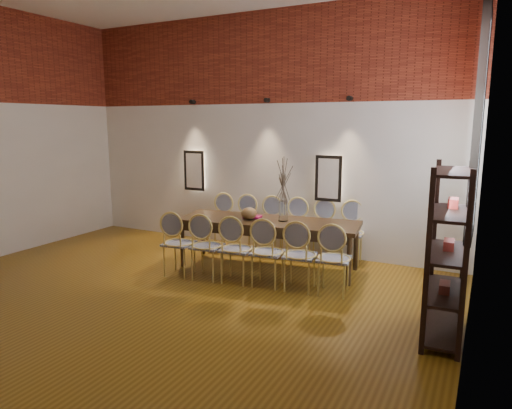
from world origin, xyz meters
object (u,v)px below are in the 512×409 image
at_px(chair_near_e, 300,255).
at_px(chair_far_d, 295,229).
at_px(chair_near_c, 237,249).
at_px(chair_far_a, 219,223).
at_px(chair_near_b, 207,246).
at_px(chair_near_d, 267,252).
at_px(chair_far_b, 244,225).
at_px(dining_table, 268,244).
at_px(chair_near_a, 179,243).
at_px(book, 252,217).
at_px(chair_near_f, 334,259).
at_px(bowl, 249,213).
at_px(chair_far_c, 269,227).
at_px(chair_far_f, 350,233).
at_px(vase, 283,211).
at_px(chair_far_e, 322,231).
at_px(shelving_rack, 448,253).

relative_size(chair_near_e, chair_far_d, 1.00).
xyz_separation_m(chair_near_c, chair_far_a, (-1.08, 1.30, 0.00)).
height_order(chair_near_b, chair_near_e, same).
distance_m(chair_near_b, chair_near_c, 0.45).
bearing_deg(chair_near_d, chair_far_b, 122.20).
height_order(dining_table, chair_near_a, chair_near_a).
bearing_deg(book, chair_near_f, -21.69).
bearing_deg(bowl, chair_far_c, 92.72).
height_order(chair_far_b, chair_far_f, same).
bearing_deg(chair_near_d, chair_far_f, 57.80).
bearing_deg(chair_far_f, bowl, 28.40).
height_order(chair_near_d, vase, vase).
height_order(chair_near_f, bowl, chair_near_f).
relative_size(chair_near_b, chair_far_b, 1.00).
distance_m(chair_far_d, chair_far_e, 0.45).
xyz_separation_m(chair_far_a, book, (0.92, -0.53, 0.30)).
distance_m(chair_far_a, chair_far_f, 2.24).
bearing_deg(chair_near_a, chair_near_d, 0.00).
distance_m(chair_near_e, chair_far_e, 1.43).
bearing_deg(chair_far_e, chair_near_b, 46.64).
bearing_deg(chair_far_e, chair_near_a, 38.45).
relative_size(chair_far_e, shelving_rack, 0.52).
xyz_separation_m(chair_near_a, chair_near_b, (0.44, 0.06, 0.00)).
bearing_deg(chair_near_b, shelving_rack, -14.88).
height_order(chair_far_a, chair_far_c, same).
distance_m(dining_table, bowl, 0.55).
relative_size(chair_far_d, chair_far_f, 1.00).
relative_size(dining_table, chair_near_f, 2.86).
relative_size(bowl, shelving_rack, 0.13).
xyz_separation_m(chair_far_a, chair_far_d, (1.33, 0.18, 0.00)).
relative_size(dining_table, vase, 8.97).
bearing_deg(chair_near_e, chair_far_b, 133.36).
height_order(dining_table, chair_far_b, chair_far_b).
height_order(chair_near_c, chair_near_f, same).
height_order(chair_far_b, vase, vase).
distance_m(chair_near_c, chair_far_a, 1.68).
height_order(chair_near_d, chair_far_b, same).
bearing_deg(dining_table, chair_near_c, -107.47).
distance_m(chair_far_e, vase, 0.94).
xyz_separation_m(chair_near_e, chair_far_e, (-0.19, 1.41, 0.00)).
height_order(chair_near_a, chair_near_b, same).
bearing_deg(shelving_rack, chair_near_e, 159.34).
height_order(chair_far_d, shelving_rack, shelving_rack).
xyz_separation_m(dining_table, chair_near_d, (0.32, -0.68, 0.09)).
bearing_deg(chair_near_a, chair_far_a, 90.00).
height_order(chair_far_a, chair_far_b, same).
bearing_deg(chair_near_d, chair_near_e, -0.00).
bearing_deg(chair_near_f, chair_far_a, 147.57).
height_order(bowl, book, bowl).
height_order(dining_table, chair_far_a, chair_far_a).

